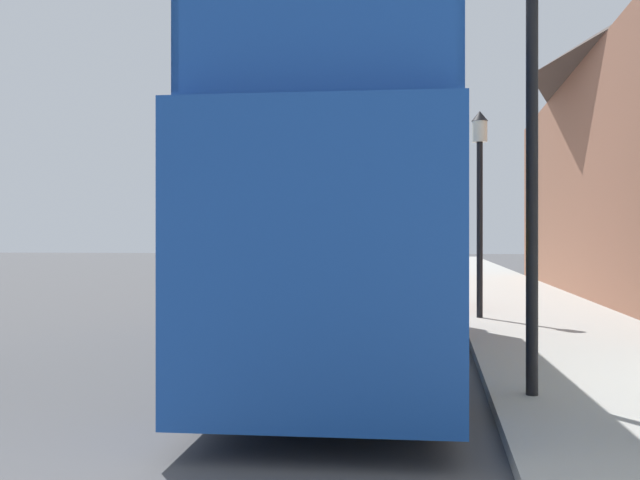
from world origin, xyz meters
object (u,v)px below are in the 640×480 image
object	(u,v)px
lamp_post_nearest	(532,73)
parked_car_ahead_of_bus	(411,285)
tour_bus	(354,233)
lamp_post_second	(480,174)

from	to	relation	value
lamp_post_nearest	parked_car_ahead_of_bus	bearing A→B (deg)	98.46
tour_bus	lamp_post_second	distance (m)	6.11
tour_bus	lamp_post_second	world-z (taller)	lamp_post_second
tour_bus	lamp_post_nearest	xyz separation A→B (m)	(2.20, -2.49, 1.69)
lamp_post_nearest	lamp_post_second	xyz separation A→B (m)	(-0.07, 8.07, -0.39)
lamp_post_second	tour_bus	bearing A→B (deg)	-110.88
tour_bus	parked_car_ahead_of_bus	size ratio (longest dim) A/B	2.43
tour_bus	lamp_post_nearest	distance (m)	3.73
parked_car_ahead_of_bus	lamp_post_second	size ratio (longest dim) A/B	0.92
tour_bus	lamp_post_second	size ratio (longest dim) A/B	2.24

